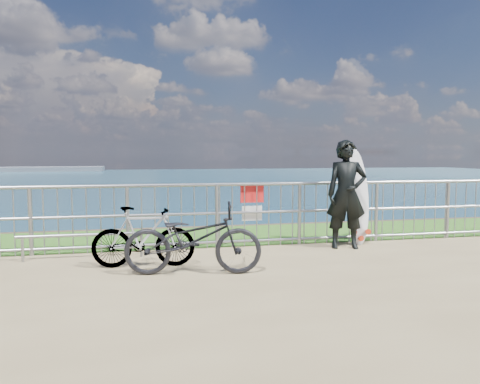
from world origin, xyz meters
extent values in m
plane|color=#2A601A|center=(0.00, 2.70, 0.01)|extent=(120.00, 120.00, 0.00)
cube|color=brown|center=(0.00, 3.90, -2.50)|extent=(120.00, 0.30, 5.00)
plane|color=navy|center=(0.00, 90.00, -5.00)|extent=(260.00, 260.00, 0.00)
cylinder|color=gray|center=(0.00, 1.60, 1.10)|extent=(10.00, 0.06, 0.06)
cylinder|color=gray|center=(0.00, 1.60, 0.61)|extent=(10.00, 0.05, 0.05)
cylinder|color=gray|center=(0.00, 1.60, 0.10)|extent=(10.00, 0.05, 0.05)
cylinder|color=gray|center=(-3.50, 1.60, 0.55)|extent=(0.06, 0.06, 1.10)
cylinder|color=gray|center=(-2.00, 1.60, 0.55)|extent=(0.06, 0.06, 1.10)
cylinder|color=gray|center=(-0.50, 1.60, 0.55)|extent=(0.06, 0.06, 1.10)
cylinder|color=gray|center=(1.00, 1.60, 0.55)|extent=(0.06, 0.06, 1.10)
cylinder|color=gray|center=(2.50, 1.60, 0.55)|extent=(0.06, 0.06, 1.10)
cylinder|color=gray|center=(4.00, 1.60, 0.55)|extent=(0.06, 0.06, 1.10)
cube|color=red|center=(0.14, 1.66, 0.92)|extent=(0.42, 0.02, 0.30)
cube|color=white|center=(0.14, 1.66, 0.92)|extent=(0.38, 0.01, 0.08)
cube|color=white|center=(0.14, 1.66, 0.58)|extent=(0.36, 0.02, 0.26)
imported|color=black|center=(1.68, 1.12, 0.93)|extent=(0.76, 0.59, 1.87)
ellipsoid|color=silver|center=(2.03, 1.45, 0.86)|extent=(0.46, 0.41, 1.73)
cone|color=red|center=(1.90, 1.33, 0.24)|extent=(0.10, 0.19, 0.10)
cone|color=red|center=(2.16, 1.33, 0.24)|extent=(0.10, 0.19, 0.10)
cone|color=red|center=(2.03, 1.33, 0.13)|extent=(0.10, 0.19, 0.10)
imported|color=black|center=(-1.09, -0.07, 0.49)|extent=(1.93, 0.92, 0.97)
imported|color=black|center=(-1.75, 0.47, 0.44)|extent=(1.50, 0.54, 0.88)
cylinder|color=gray|center=(-2.66, 1.17, 0.38)|extent=(1.95, 0.05, 0.05)
cylinder|color=gray|center=(-3.54, 1.17, 0.19)|extent=(0.04, 0.04, 0.38)
cylinder|color=gray|center=(-1.79, 1.17, 0.19)|extent=(0.04, 0.04, 0.38)
camera|label=1|loc=(-1.77, -6.31, 1.66)|focal=35.00mm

